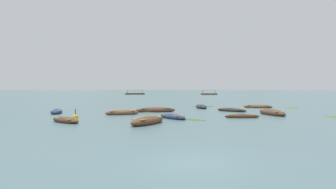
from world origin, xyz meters
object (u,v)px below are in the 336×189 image
object	(u,v)px
rowboat_2	(65,120)
rowboat_5	(172,117)
rowboat_7	(148,121)
rowboat_8	(232,110)
rowboat_1	(156,110)
rowboat_4	(242,116)
ferry_1	(135,94)
ferry_0	(209,94)
rowboat_0	(122,113)
mooring_buoy	(75,117)
rowboat_9	(201,107)
rowboat_10	(57,112)
rowboat_3	(272,113)
rowboat_6	(258,107)

from	to	relation	value
rowboat_2	rowboat_5	xyz separation A→B (m)	(8.41, 2.94, -0.00)
rowboat_7	rowboat_8	xyz separation A→B (m)	(8.83, 11.97, -0.07)
rowboat_1	rowboat_7	xyz separation A→B (m)	(0.06, -11.06, 0.01)
rowboat_4	ferry_1	world-z (taller)	ferry_1
ferry_0	ferry_1	xyz separation A→B (m)	(-36.28, 7.64, -0.00)
rowboat_0	rowboat_5	size ratio (longest dim) A/B	1.09
rowboat_5	ferry_0	size ratio (longest dim) A/B	0.44
ferry_0	mooring_buoy	distance (m)	110.77
rowboat_1	rowboat_4	xyz separation A→B (m)	(8.28, -6.37, -0.07)
rowboat_0	ferry_0	distance (m)	106.30
rowboat_9	rowboat_10	world-z (taller)	rowboat_9
rowboat_0	ferry_0	size ratio (longest dim) A/B	0.48
rowboat_1	mooring_buoy	xyz separation A→B (m)	(-6.75, -7.09, -0.11)
rowboat_5	mooring_buoy	xyz separation A→B (m)	(-8.68, 0.09, -0.06)
rowboat_7	ferry_0	bearing A→B (deg)	80.13
rowboat_3	ferry_1	xyz separation A→B (m)	(-28.83, 111.66, 0.22)
rowboat_0	rowboat_9	distance (m)	13.37
rowboat_1	rowboat_5	xyz separation A→B (m)	(1.93, -7.18, -0.05)
rowboat_8	ferry_1	distance (m)	110.29
rowboat_2	ferry_1	size ratio (longest dim) A/B	0.32
rowboat_4	mooring_buoy	xyz separation A→B (m)	(-15.03, -0.72, -0.03)
rowboat_6	rowboat_2	bearing A→B (deg)	-139.48
rowboat_3	rowboat_4	distance (m)	4.72
rowboat_9	rowboat_8	bearing A→B (deg)	-61.53
rowboat_0	rowboat_4	xyz separation A→B (m)	(11.53, -3.05, -0.05)
rowboat_0	rowboat_7	bearing A→B (deg)	-66.87
rowboat_4	rowboat_10	bearing A→B (deg)	166.85
rowboat_6	ferry_1	xyz separation A→B (m)	(-30.76, 100.81, 0.27)
rowboat_0	rowboat_7	distance (m)	8.42
rowboat_4	mooring_buoy	bearing A→B (deg)	-177.24
rowboat_0	rowboat_1	bearing A→B (deg)	45.62
rowboat_4	rowboat_5	size ratio (longest dim) A/B	0.95
rowboat_9	rowboat_5	bearing A→B (deg)	-106.25
rowboat_3	ferry_0	distance (m)	104.29
rowboat_3	ferry_1	distance (m)	115.33
rowboat_5	rowboat_10	bearing A→B (deg)	157.38
rowboat_7	rowboat_10	distance (m)	14.03
rowboat_5	mooring_buoy	distance (m)	8.68
rowboat_4	rowboat_7	world-z (taller)	rowboat_7
rowboat_4	ferry_0	distance (m)	107.48
rowboat_2	ferry_1	world-z (taller)	ferry_1
rowboat_1	rowboat_2	distance (m)	12.02
rowboat_2	mooring_buoy	xyz separation A→B (m)	(-0.27, 3.03, -0.06)
rowboat_0	rowboat_3	size ratio (longest dim) A/B	0.82
ferry_0	rowboat_10	bearing A→B (deg)	-106.36
rowboat_10	rowboat_2	bearing A→B (deg)	-63.18
rowboat_3	rowboat_7	distance (m)	14.16
rowboat_10	mooring_buoy	bearing A→B (deg)	-53.11
rowboat_0	rowboat_6	world-z (taller)	rowboat_0
rowboat_9	rowboat_1	bearing A→B (deg)	-132.51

